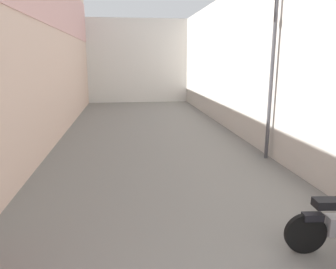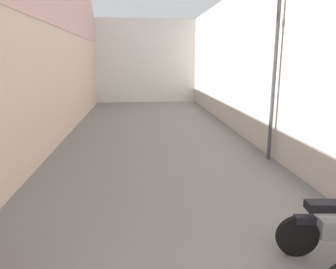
{
  "view_description": "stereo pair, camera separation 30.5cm",
  "coord_description": "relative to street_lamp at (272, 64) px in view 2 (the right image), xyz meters",
  "views": [
    {
      "loc": [
        -0.89,
        -0.36,
        2.72
      ],
      "look_at": [
        0.15,
        7.45,
        0.9
      ],
      "focal_mm": 34.73,
      "sensor_mm": 36.0,
      "label": 1
    },
    {
      "loc": [
        -0.58,
        -0.39,
        2.72
      ],
      "look_at": [
        0.15,
        7.45,
        0.9
      ],
      "focal_mm": 34.73,
      "sensor_mm": 36.0,
      "label": 2
    }
  ],
  "objects": [
    {
      "name": "building_left",
      "position": [
        -6.32,
        2.37,
        0.8
      ],
      "size": [
        0.45,
        20.91,
        6.74
      ],
      "color": "beige",
      "rests_on": "ground"
    },
    {
      "name": "building_far_end",
      "position": [
        -2.94,
        13.87,
        0.03
      ],
      "size": [
        9.37,
        2.0,
        5.26
      ],
      "primitive_type": "cube",
      "color": "silver",
      "rests_on": "ground"
    },
    {
      "name": "ground_plane",
      "position": [
        -2.94,
        0.41,
        -2.6
      ],
      "size": [
        36.91,
        36.91,
        0.0
      ],
      "primitive_type": "plane",
      "color": "slate"
    },
    {
      "name": "street_lamp",
      "position": [
        0.0,
        0.0,
        0.0
      ],
      "size": [
        0.79,
        0.18,
        4.42
      ],
      "color": "#47474C",
      "rests_on": "ground"
    },
    {
      "name": "building_right",
      "position": [
        0.44,
        2.41,
        0.02
      ],
      "size": [
        0.45,
        20.91,
        5.25
      ],
      "color": "beige",
      "rests_on": "ground"
    }
  ]
}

